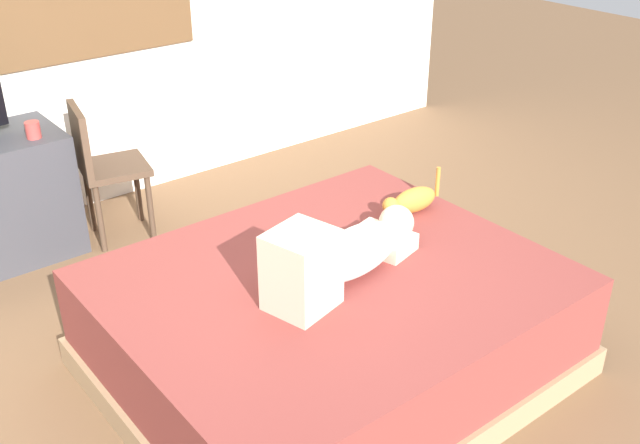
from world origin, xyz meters
The scene contains 6 objects.
ground_plane centered at (0.00, 0.00, 0.00)m, with size 16.00×16.00×0.00m, color brown.
bed centered at (0.14, 0.00, 0.26)m, with size 1.96×1.65×0.52m.
person_lying centered at (0.17, -0.04, 0.63)m, with size 0.94×0.45×0.34m.
cat centered at (0.85, 0.22, 0.58)m, with size 0.36×0.13×0.21m.
cup centered at (-0.47, 1.87, 0.79)m, with size 0.08×0.08×0.09m, color #B23D38.
chair_by_desk centered at (-0.12, 1.84, 0.51)m, with size 0.45×0.45×0.86m.
Camera 1 is at (-1.64, -2.16, 2.27)m, focal length 41.81 mm.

